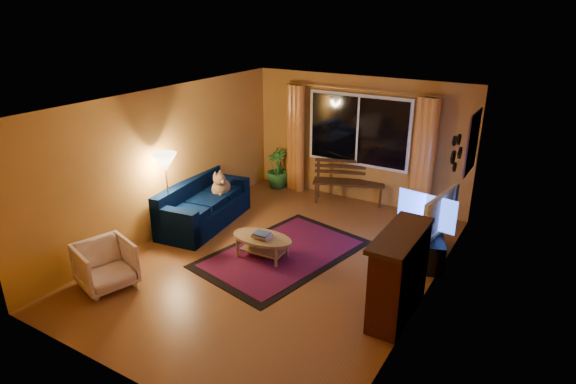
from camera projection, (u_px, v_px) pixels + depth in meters
The scene contains 22 objects.
floor at pixel (278, 261), 7.56m from camera, with size 4.50×6.00×0.02m, color brown.
ceiling at pixel (277, 100), 6.64m from camera, with size 4.50×6.00×0.02m, color white.
wall_back at pixel (358, 140), 9.50m from camera, with size 4.50×0.02×2.50m, color #B97D30.
wall_left at pixel (165, 162), 8.18m from camera, with size 0.02×6.00×2.50m, color #B97D30.
wall_right at pixel (430, 218), 6.01m from camera, with size 0.02×6.00×2.50m, color #B97D30.
window at pixel (358, 131), 9.38m from camera, with size 2.00×0.02×1.30m, color black.
curtain_rod at pixel (359, 90), 9.05m from camera, with size 0.03×0.03×3.20m, color #BF8C3F.
curtain_left at pixel (296, 138), 10.09m from camera, with size 0.36×0.36×2.24m, color orange.
curtain_right at pixel (424, 158), 8.80m from camera, with size 0.36×0.36×2.24m, color orange.
bench at pixel (348, 192), 9.70m from camera, with size 1.41×0.41×0.42m, color black.
potted_plant at pixel (277, 168), 10.43m from camera, with size 0.48×0.48×0.86m, color #235B1E.
sofa at pixel (204, 204), 8.66m from camera, with size 0.84×1.96×0.79m, color black.
dog at pixel (221, 184), 8.90m from camera, with size 0.34×0.46×0.50m, color olive, non-canonical shape.
armchair at pixel (105, 263), 6.74m from camera, with size 0.71×0.66×0.73m, color beige.
floor_lamp at pixel (168, 197), 8.03m from camera, with size 0.25×0.25×1.50m, color #BF8C3F.
rug at pixel (283, 253), 7.73m from camera, with size 1.69×2.66×0.02m, color maroon.
coffee_table at pixel (262, 247), 7.57m from camera, with size 1.01×1.01×0.37m, color #937B52.
tv_console at pixel (429, 246), 7.51m from camera, with size 0.37×1.11×0.46m, color black.
television at pixel (433, 212), 7.30m from camera, with size 1.17×0.15×0.68m, color black.
fireplace at pixel (399, 277), 6.05m from camera, with size 0.40×1.20×1.10m, color maroon.
mirror_cluster at pixel (456, 150), 6.88m from camera, with size 0.06×0.60×0.56m, color black, non-canonical shape.
painting at pixel (472, 142), 7.84m from camera, with size 0.04×0.76×0.96m, color #D95A32.
Camera 1 is at (3.55, -5.62, 3.75)m, focal length 30.00 mm.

